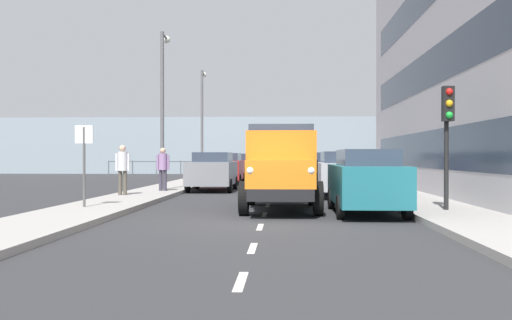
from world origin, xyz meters
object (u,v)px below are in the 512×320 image
(car_white_kerbside_3, at_px, (323,168))
(lamp_post_promenade, at_px, (163,96))
(car_teal_kerbside_near, at_px, (366,181))
(car_navy_kerbside_2, at_px, (331,170))
(traffic_light_near, at_px, (448,120))
(truck_vintage_orange, at_px, (281,169))
(car_red_oppositeside_1, at_px, (226,168))
(car_grey_oppositeside_0, at_px, (213,171))
(pedestrian_in_dark_coat, at_px, (123,165))
(car_silver_kerbside_1, at_px, (342,173))
(street_sign, at_px, (84,151))
(car_maroon_oppositeside_2, at_px, (235,166))
(pedestrian_strolling, at_px, (163,165))
(lamp_post_far, at_px, (202,115))

(car_white_kerbside_3, distance_m, lamp_post_promenade, 11.49)
(car_teal_kerbside_near, height_order, car_navy_kerbside_2, same)
(car_teal_kerbside_near, distance_m, traffic_light_near, 2.61)
(truck_vintage_orange, relative_size, car_red_oppositeside_1, 1.25)
(car_grey_oppositeside_0, height_order, pedestrian_in_dark_coat, pedestrian_in_dark_coat)
(pedestrian_in_dark_coat, bearing_deg, car_red_oppositeside_1, -103.56)
(car_silver_kerbside_1, xyz_separation_m, car_navy_kerbside_2, (-0.00, -5.01, 0.00))
(pedestrian_in_dark_coat, xyz_separation_m, traffic_light_near, (-10.06, 5.21, 1.26))
(traffic_light_near, bearing_deg, car_silver_kerbside_1, -73.16)
(car_teal_kerbside_near, relative_size, lamp_post_promenade, 0.66)
(car_silver_kerbside_1, bearing_deg, traffic_light_near, 106.84)
(traffic_light_near, relative_size, street_sign, 1.42)
(car_grey_oppositeside_0, relative_size, car_maroon_oppositeside_2, 1.03)
(car_navy_kerbside_2, height_order, car_white_kerbside_3, same)
(car_navy_kerbside_2, relative_size, pedestrian_in_dark_coat, 2.48)
(truck_vintage_orange, height_order, car_maroon_oppositeside_2, truck_vintage_orange)
(truck_vintage_orange, bearing_deg, pedestrian_strolling, -53.86)
(car_teal_kerbside_near, height_order, pedestrian_in_dark_coat, pedestrian_in_dark_coat)
(truck_vintage_orange, relative_size, pedestrian_in_dark_coat, 3.13)
(car_silver_kerbside_1, xyz_separation_m, car_white_kerbside_3, (-0.00, -10.28, -0.00))
(car_teal_kerbside_near, xyz_separation_m, car_grey_oppositeside_0, (5.40, -9.91, 0.00))
(car_maroon_oppositeside_2, bearing_deg, car_red_oppositeside_1, 90.00)
(truck_vintage_orange, distance_m, car_red_oppositeside_1, 15.25)
(car_silver_kerbside_1, bearing_deg, lamp_post_promenade, -15.41)
(truck_vintage_orange, xyz_separation_m, car_white_kerbside_3, (-2.27, -15.90, -0.28))
(truck_vintage_orange, relative_size, car_silver_kerbside_1, 1.36)
(pedestrian_in_dark_coat, bearing_deg, car_navy_kerbside_2, -140.76)
(car_teal_kerbside_near, relative_size, car_maroon_oppositeside_2, 1.07)
(car_silver_kerbside_1, bearing_deg, street_sign, 39.31)
(car_silver_kerbside_1, distance_m, lamp_post_promenade, 8.23)
(car_silver_kerbside_1, distance_m, lamp_post_far, 15.79)
(car_maroon_oppositeside_2, relative_size, lamp_post_far, 0.61)
(lamp_post_promenade, bearing_deg, car_red_oppositeside_1, -104.72)
(car_navy_kerbside_2, height_order, street_sign, street_sign)
(car_navy_kerbside_2, bearing_deg, truck_vintage_orange, 77.97)
(car_silver_kerbside_1, bearing_deg, car_white_kerbside_3, -90.00)
(street_sign, bearing_deg, car_red_oppositeside_1, -98.36)
(car_silver_kerbside_1, xyz_separation_m, car_maroon_oppositeside_2, (5.40, -15.05, -0.00))
(car_silver_kerbside_1, height_order, pedestrian_in_dark_coat, pedestrian_in_dark_coat)
(car_navy_kerbside_2, relative_size, pedestrian_strolling, 2.56)
(street_sign, bearing_deg, car_navy_kerbside_2, -124.22)
(truck_vintage_orange, height_order, lamp_post_far, lamp_post_far)
(pedestrian_strolling, height_order, traffic_light_near, traffic_light_near)
(lamp_post_promenade, bearing_deg, car_navy_kerbside_2, -157.72)
(traffic_light_near, xyz_separation_m, lamp_post_far, (9.39, -20.33, 1.70))
(car_teal_kerbside_near, height_order, car_maroon_oppositeside_2, same)
(truck_vintage_orange, height_order, pedestrian_strolling, truck_vintage_orange)
(pedestrian_in_dark_coat, distance_m, pedestrian_strolling, 2.70)
(truck_vintage_orange, distance_m, car_teal_kerbside_near, 2.41)
(lamp_post_far, bearing_deg, car_maroon_oppositeside_2, -143.07)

